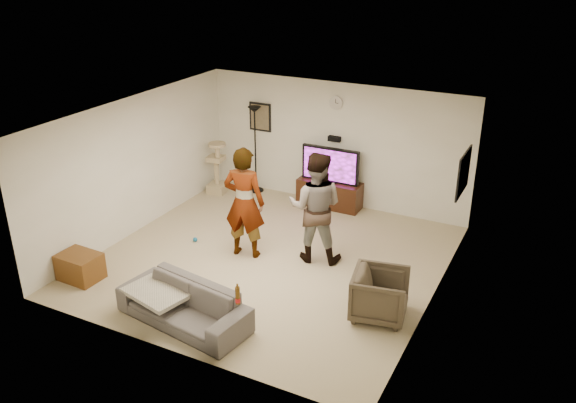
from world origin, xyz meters
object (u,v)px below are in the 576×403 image
at_px(tv, 330,165).
at_px(person_left, 244,203).
at_px(person_right, 315,207).
at_px(cat_tree, 216,168).
at_px(tv_stand, 329,194).
at_px(floor_lamp, 255,150).
at_px(beer_bottle, 238,296).
at_px(sofa, 183,305).
at_px(armchair, 380,295).
at_px(side_table, 80,267).

distance_m(tv, person_left, 2.57).
bearing_deg(person_right, cat_tree, -42.89).
bearing_deg(tv_stand, person_left, -100.74).
bearing_deg(person_left, cat_tree, -56.74).
bearing_deg(cat_tree, tv, 9.94).
relative_size(person_left, person_right, 1.02).
height_order(floor_lamp, beer_bottle, floor_lamp).
height_order(person_right, sofa, person_right).
relative_size(tv_stand, floor_lamp, 0.70).
height_order(person_left, sofa, person_left).
relative_size(cat_tree, person_left, 0.59).
height_order(beer_bottle, armchair, beer_bottle).
relative_size(cat_tree, beer_bottle, 4.57).
height_order(tv_stand, cat_tree, cat_tree).
distance_m(tv, armchair, 3.96).
distance_m(person_right, side_table, 3.89).
height_order(person_right, side_table, person_right).
height_order(cat_tree, person_right, person_right).
distance_m(armchair, side_table, 4.73).
distance_m(tv_stand, beer_bottle, 4.71).
bearing_deg(beer_bottle, floor_lamp, 117.22).
height_order(person_right, beer_bottle, person_right).
xyz_separation_m(person_left, sofa, (0.25, -2.12, -0.68)).
distance_m(floor_lamp, side_table, 4.56).
relative_size(tv, person_left, 0.62).
bearing_deg(floor_lamp, side_table, -98.60).
distance_m(person_left, person_right, 1.19).
xyz_separation_m(beer_bottle, side_table, (-3.08, 0.23, -0.48)).
bearing_deg(tv_stand, side_table, -118.60).
relative_size(cat_tree, person_right, 0.60).
xyz_separation_m(floor_lamp, armchair, (3.91, -3.30, -0.57)).
bearing_deg(person_right, floor_lamp, -56.25).
relative_size(person_right, side_table, 2.93).
distance_m(person_left, beer_bottle, 2.43).
xyz_separation_m(tv_stand, sofa, (-0.23, -4.65, 0.02)).
distance_m(tv_stand, armchair, 3.92).
xyz_separation_m(tv, sofa, (-0.23, -4.65, -0.61)).
bearing_deg(beer_bottle, cat_tree, 126.32).
xyz_separation_m(tv_stand, armchair, (2.18, -3.26, 0.08)).
distance_m(tv, cat_tree, 2.49).
distance_m(floor_lamp, person_right, 3.21).
xyz_separation_m(person_right, sofa, (-0.87, -2.53, -0.66)).
distance_m(floor_lamp, cat_tree, 0.91).
bearing_deg(sofa, person_left, 105.27).
distance_m(person_right, sofa, 2.75).
bearing_deg(tv_stand, sofa, -92.82).
distance_m(tv_stand, cat_tree, 2.48).
bearing_deg(person_right, tv, -87.20).
bearing_deg(cat_tree, armchair, -31.61).
relative_size(tv_stand, armchair, 1.66).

